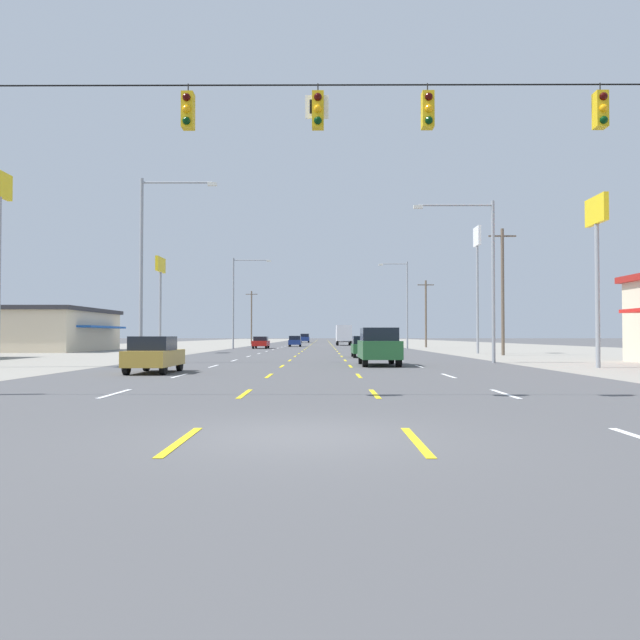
{
  "coord_description": "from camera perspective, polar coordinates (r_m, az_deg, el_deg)",
  "views": [
    {
      "loc": [
        0.37,
        -9.75,
        1.57
      ],
      "look_at": [
        0.02,
        55.22,
        3.2
      ],
      "focal_mm": 34.91,
      "sensor_mm": 36.0,
      "label": 1
    }
  ],
  "objects": [
    {
      "name": "ground_plane",
      "position": [
        75.77,
        0.03,
        -2.63
      ],
      "size": [
        572.0,
        572.0,
        0.0
      ],
      "primitive_type": "plane",
      "color": "#4C4C4F"
    },
    {
      "name": "lot_apron_left",
      "position": [
        79.82,
        -18.05,
        -2.49
      ],
      "size": [
        28.0,
        440.0,
        0.01
      ],
      "primitive_type": "cube",
      "color": "gray",
      "rests_on": "ground"
    },
    {
      "name": "lot_apron_right",
      "position": [
        79.6,
        18.16,
        -2.5
      ],
      "size": [
        28.0,
        440.0,
        0.01
      ],
      "primitive_type": "cube",
      "color": "gray",
      "rests_on": "ground"
    },
    {
      "name": "lane_markings",
      "position": [
        114.26,
        0.12,
        -2.22
      ],
      "size": [
        10.64,
        227.6,
        0.01
      ],
      "color": "white",
      "rests_on": "ground"
    },
    {
      "name": "signal_span_wire",
      "position": [
        16.2,
        0.67,
        11.63
      ],
      "size": [
        26.98,
        0.52,
        8.83
      ],
      "color": "brown",
      "rests_on": "ground"
    },
    {
      "name": "hatchback_far_left_nearest",
      "position": [
        27.07,
        -14.97,
        -3.06
      ],
      "size": [
        1.72,
        3.9,
        1.54
      ],
      "color": "#B28C33",
      "rests_on": "ground"
    },
    {
      "name": "suv_inner_right_near",
      "position": [
        32.86,
        5.42,
        -2.38
      ],
      "size": [
        1.98,
        4.9,
        1.98
      ],
      "color": "#235B2D",
      "rests_on": "ground"
    },
    {
      "name": "hatchback_inner_right_mid",
      "position": [
        45.1,
        4.05,
        -2.44
      ],
      "size": [
        1.72,
        3.9,
        1.54
      ],
      "color": "#235B2D",
      "rests_on": "ground"
    },
    {
      "name": "sedan_far_left_midfar",
      "position": [
        75.76,
        -5.44,
        -2.05
      ],
      "size": [
        1.8,
        4.5,
        1.46
      ],
      "color": "red",
      "rests_on": "ground"
    },
    {
      "name": "hatchback_inner_left_far",
      "position": [
        88.23,
        -2.31,
        -1.95
      ],
      "size": [
        1.72,
        3.9,
        1.54
      ],
      "color": "navy",
      "rests_on": "ground"
    },
    {
      "name": "box_truck_inner_right_farther",
      "position": [
        99.83,
        2.19,
        -1.29
      ],
      "size": [
        2.4,
        7.2,
        3.23
      ],
      "color": "silver",
      "rests_on": "ground"
    },
    {
      "name": "suv_inner_left_farthest",
      "position": [
        138.06,
        -1.4,
        -1.66
      ],
      "size": [
        1.98,
        4.9,
        1.98
      ],
      "color": "navy",
      "rests_on": "ground"
    },
    {
      "name": "storefront_left_row_1",
      "position": [
        69.37,
        -23.83,
        -0.8
      ],
      "size": [
        12.06,
        15.37,
        4.35
      ],
      "color": "beige",
      "rests_on": "ground"
    },
    {
      "name": "pole_sign_left_row_1",
      "position": [
        57.67,
        -14.42,
        3.7
      ],
      "size": [
        0.24,
        2.7,
        8.61
      ],
      "color": "gray",
      "rests_on": "ground"
    },
    {
      "name": "pole_sign_right_row_0",
      "position": [
        33.53,
        24.03,
        6.87
      ],
      "size": [
        0.24,
        2.16,
        8.4
      ],
      "color": "gray",
      "rests_on": "ground"
    },
    {
      "name": "pole_sign_right_row_1",
      "position": [
        56.75,
        14.22,
        5.37
      ],
      "size": [
        0.24,
        1.92,
        11.18
      ],
      "color": "gray",
      "rests_on": "ground"
    },
    {
      "name": "streetlight_left_row_0",
      "position": [
        37.39,
        -15.43,
        5.68
      ],
      "size": [
        4.44,
        0.26,
        10.69
      ],
      "color": "gray",
      "rests_on": "ground"
    },
    {
      "name": "streetlight_right_row_0",
      "position": [
        37.1,
        14.82,
        4.69
      ],
      "size": [
        4.67,
        0.26,
        9.35
      ],
      "color": "gray",
      "rests_on": "ground"
    },
    {
      "name": "streetlight_left_row_1",
      "position": [
        73.19,
        -7.61,
        2.17
      ],
      "size": [
        4.5,
        0.26,
        10.65
      ],
      "color": "gray",
      "rests_on": "ground"
    },
    {
      "name": "streetlight_right_row_1",
      "position": [
        73.09,
        7.77,
        1.89
      ],
      "size": [
        3.43,
        0.26,
        10.2
      ],
      "color": "gray",
      "rests_on": "ground"
    },
    {
      "name": "utility_pole_right_row_0",
      "position": [
        51.86,
        16.4,
        2.71
      ],
      "size": [
        2.2,
        0.26,
        10.15
      ],
      "color": "brown",
      "rests_on": "ground"
    },
    {
      "name": "utility_pole_right_row_1",
      "position": [
        84.16,
        9.68,
        0.69
      ],
      "size": [
        2.2,
        0.26,
        8.95
      ],
      "color": "brown",
      "rests_on": "ground"
    },
    {
      "name": "utility_pole_left_row_2",
      "position": [
        116.26,
        -6.3,
        0.33
      ],
      "size": [
        2.2,
        0.26,
        9.88
      ],
      "color": "brown",
      "rests_on": "ground"
    }
  ]
}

